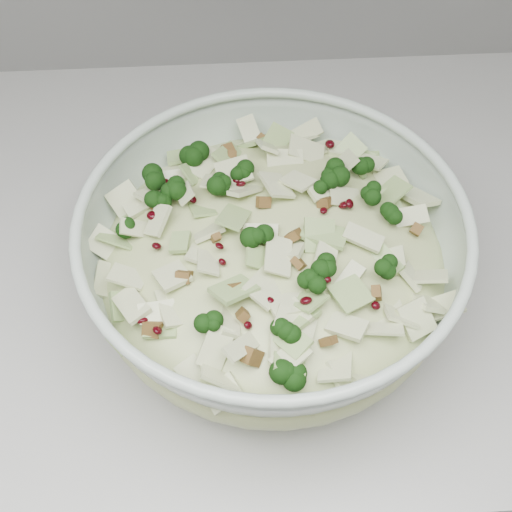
{
  "coord_description": "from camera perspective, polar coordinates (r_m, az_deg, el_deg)",
  "views": [
    {
      "loc": [
        -0.6,
        1.23,
        1.47
      ],
      "look_at": [
        -0.57,
        1.59,
        1.0
      ],
      "focal_mm": 50.0,
      "sensor_mm": 36.0,
      "label": 1
    }
  ],
  "objects": [
    {
      "name": "salad",
      "position": [
        0.6,
        1.33,
        0.52
      ],
      "size": [
        0.33,
        0.33,
        0.13
      ],
      "rotation": [
        0.0,
        0.0,
        0.1
      ],
      "color": "#C6C989",
      "rests_on": "mixing_bowl"
    },
    {
      "name": "mixing_bowl",
      "position": [
        0.62,
        1.29,
        -0.69
      ],
      "size": [
        0.39,
        0.39,
        0.13
      ],
      "rotation": [
        0.0,
        0.0,
        0.21
      ],
      "color": "#B6C9BA",
      "rests_on": "counter"
    }
  ]
}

